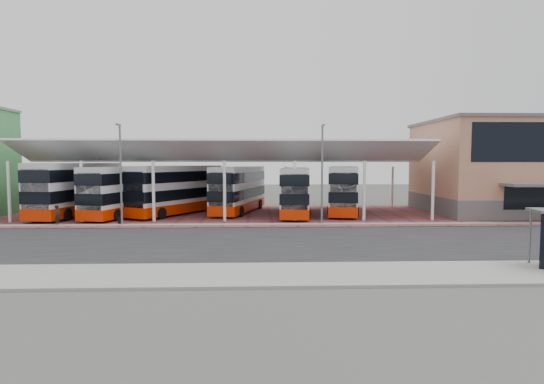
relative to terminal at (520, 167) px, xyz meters
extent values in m
plane|color=#42443F|center=(-23.00, -13.92, -4.66)|extent=(140.00, 140.00, 0.00)
cube|color=black|center=(-23.00, -14.92, -4.65)|extent=(120.00, 14.00, 0.02)
cube|color=brown|center=(-21.00, -0.92, -4.63)|extent=(72.00, 16.00, 0.06)
cube|color=gray|center=(-23.00, -22.92, -4.59)|extent=(120.00, 4.00, 0.14)
cube|color=gray|center=(-23.00, -7.72, -4.59)|extent=(120.00, 0.80, 0.14)
cube|color=#E2D900|center=(-23.00, -20.92, -4.63)|extent=(120.00, 0.12, 0.01)
cube|color=#E2D900|center=(-23.00, -20.62, -4.63)|extent=(120.00, 0.12, 0.01)
cylinder|color=white|center=(-47.00, -5.42, -2.06)|extent=(0.26, 0.26, 5.20)
cylinder|color=white|center=(-47.00, 5.58, -2.36)|extent=(0.26, 0.26, 4.60)
cylinder|color=white|center=(-41.00, -5.42, -2.06)|extent=(0.26, 0.26, 5.20)
cylinder|color=white|center=(-41.00, 5.58, -2.36)|extent=(0.26, 0.26, 4.60)
cylinder|color=white|center=(-35.00, -5.42, -2.06)|extent=(0.26, 0.26, 5.20)
cylinder|color=white|center=(-35.00, 5.58, -2.36)|extent=(0.26, 0.26, 4.60)
cylinder|color=white|center=(-29.00, -5.42, -2.06)|extent=(0.26, 0.26, 5.20)
cylinder|color=white|center=(-29.00, 5.58, -2.36)|extent=(0.26, 0.26, 4.60)
cylinder|color=white|center=(-23.00, -5.42, -2.06)|extent=(0.26, 0.26, 5.20)
cylinder|color=white|center=(-23.00, 5.58, -2.36)|extent=(0.26, 0.26, 4.60)
cylinder|color=white|center=(-17.00, -5.42, -2.06)|extent=(0.26, 0.26, 5.20)
cylinder|color=white|center=(-17.00, 5.58, -2.36)|extent=(0.26, 0.26, 4.60)
cylinder|color=white|center=(-11.00, -5.42, -2.06)|extent=(0.26, 0.26, 5.20)
cylinder|color=white|center=(-11.00, 5.58, -2.36)|extent=(0.26, 0.26, 4.60)
cube|color=silver|center=(-29.00, -3.22, 1.44)|extent=(37.00, 4.95, 1.95)
cube|color=silver|center=(-29.00, 2.38, 1.24)|extent=(37.00, 7.12, 1.43)
cube|color=#5A5755|center=(0.00, 0.08, -3.76)|extent=(18.00, 12.00, 1.80)
cube|color=tan|center=(0.00, 0.08, 0.74)|extent=(18.00, 12.00, 7.20)
cube|color=#5A5755|center=(0.00, 0.08, 4.44)|extent=(18.40, 12.40, 0.30)
cylinder|color=slate|center=(-37.00, -7.62, -0.66)|extent=(0.16, 0.16, 8.00)
cube|color=slate|center=(-37.00, -7.92, 3.34)|extent=(0.15, 0.90, 0.15)
cylinder|color=slate|center=(-21.00, -7.62, -0.66)|extent=(0.16, 0.16, 8.00)
cube|color=slate|center=(-21.00, -7.92, 3.34)|extent=(0.15, 0.90, 0.15)
cube|color=silver|center=(-43.28, -0.80, -1.98)|extent=(4.60, 12.27, 4.69)
cube|color=red|center=(-43.28, -0.80, -3.89)|extent=(4.65, 12.32, 0.98)
cube|color=black|center=(-43.28, -0.80, -2.47)|extent=(4.65, 12.32, 1.04)
cube|color=black|center=(-43.28, -0.80, -0.73)|extent=(4.65, 12.32, 1.04)
cube|color=black|center=(-44.22, -6.66, -2.09)|extent=(2.44, 0.50, 3.92)
cylinder|color=black|center=(-45.24, -4.37, -4.05)|extent=(0.47, 1.12, 1.09)
cylinder|color=black|center=(-42.54, -4.80, -4.05)|extent=(0.47, 1.12, 1.09)
cylinder|color=black|center=(-44.01, 3.21, -4.05)|extent=(0.47, 1.12, 1.09)
cylinder|color=black|center=(-41.32, 2.77, -4.05)|extent=(0.47, 1.12, 1.09)
cube|color=silver|center=(-38.56, -1.32, -2.17)|extent=(5.23, 11.43, 4.36)
cube|color=red|center=(-38.56, -1.32, -3.94)|extent=(5.28, 11.48, 0.91)
cube|color=black|center=(-38.56, -1.32, -2.62)|extent=(5.28, 11.48, 0.96)
cube|color=black|center=(-38.56, -1.32, -1.00)|extent=(5.28, 11.48, 0.96)
cube|color=black|center=(-39.94, -6.67, -2.27)|extent=(2.23, 0.67, 3.65)
cylinder|color=black|center=(-40.68, -4.46, -4.09)|extent=(0.53, 1.05, 1.01)
cylinder|color=black|center=(-38.22, -5.09, -4.09)|extent=(0.53, 1.05, 1.01)
cylinder|color=black|center=(-38.90, 2.45, -4.09)|extent=(0.53, 1.05, 1.01)
cylinder|color=black|center=(-36.45, 1.81, -4.09)|extent=(0.53, 1.05, 1.01)
cube|color=silver|center=(-34.01, -0.15, -2.12)|extent=(7.89, 11.13, 4.44)
cube|color=red|center=(-34.01, -0.15, -3.93)|extent=(7.95, 11.18, 0.93)
cube|color=black|center=(-34.01, -0.15, -2.59)|extent=(7.95, 11.18, 0.98)
cube|color=black|center=(-34.01, -0.15, -0.94)|extent=(7.95, 11.18, 0.98)
cube|color=black|center=(-36.82, -5.03, -2.23)|extent=(2.06, 1.25, 3.72)
cylinder|color=black|center=(-36.94, -2.66, -4.08)|extent=(0.76, 1.04, 1.03)
cylinder|color=black|center=(-34.70, -3.94, -4.08)|extent=(0.76, 1.04, 1.03)
cylinder|color=black|center=(-33.32, 3.64, -4.08)|extent=(0.76, 1.04, 1.03)
cylinder|color=black|center=(-31.08, 2.36, -4.08)|extent=(0.76, 1.04, 1.03)
cube|color=silver|center=(-28.05, 1.21, -2.18)|extent=(5.24, 11.37, 4.34)
cube|color=red|center=(-28.05, 1.21, -3.94)|extent=(5.29, 11.42, 0.91)
cube|color=black|center=(-28.05, 1.21, -2.63)|extent=(5.29, 11.42, 0.96)
cube|color=black|center=(-28.05, 1.21, -1.02)|extent=(5.29, 11.42, 0.96)
cube|color=black|center=(-29.44, -4.11, -2.28)|extent=(2.22, 0.67, 3.63)
cylinder|color=black|center=(-30.16, -1.91, -4.09)|extent=(0.53, 1.05, 1.01)
cylinder|color=black|center=(-27.72, -2.55, -4.09)|extent=(0.53, 1.05, 1.01)
cylinder|color=black|center=(-28.37, 4.96, -4.09)|extent=(0.53, 1.05, 1.01)
cylinder|color=black|center=(-25.93, 4.32, -4.09)|extent=(0.53, 1.05, 1.01)
cube|color=silver|center=(-22.60, -1.16, -2.23)|extent=(3.53, 11.04, 4.24)
cube|color=red|center=(-22.60, -1.16, -3.96)|extent=(3.57, 11.09, 0.89)
cube|color=black|center=(-22.60, -1.16, -2.68)|extent=(3.57, 11.09, 0.94)
cube|color=black|center=(-22.60, -1.16, -1.10)|extent=(3.57, 11.09, 0.94)
cube|color=black|center=(-23.13, -6.51, -2.33)|extent=(2.22, 0.32, 3.55)
cylinder|color=black|center=(-24.17, -4.50, -4.11)|extent=(0.37, 1.01, 0.99)
cylinder|color=black|center=(-21.71, -4.74, -4.11)|extent=(0.37, 1.01, 0.99)
cylinder|color=black|center=(-23.48, 2.41, -4.11)|extent=(0.37, 1.01, 0.99)
cylinder|color=black|center=(-21.03, 2.17, -4.11)|extent=(0.37, 1.01, 0.99)
cube|color=silver|center=(-17.66, 0.20, -2.17)|extent=(4.71, 11.40, 4.34)
cube|color=red|center=(-17.66, 0.20, -3.94)|extent=(4.76, 11.44, 0.91)
cube|color=black|center=(-17.66, 0.20, -2.63)|extent=(4.76, 11.44, 0.96)
cube|color=black|center=(-17.66, 0.20, -1.01)|extent=(4.76, 11.44, 0.96)
cube|color=black|center=(-18.77, -5.19, -2.28)|extent=(2.25, 0.56, 3.64)
cylinder|color=black|center=(-19.62, -3.03, -4.09)|extent=(0.48, 1.05, 1.01)
cylinder|color=black|center=(-17.14, -3.54, -4.09)|extent=(0.48, 1.05, 1.01)
cylinder|color=black|center=(-18.19, 3.94, -4.09)|extent=(0.48, 1.05, 1.01)
cylinder|color=black|center=(-15.71, 3.43, -4.09)|extent=(0.48, 1.05, 1.01)
imported|color=black|center=(-41.96, -7.77, -3.76)|extent=(0.45, 0.65, 1.69)
cube|color=black|center=(-37.36, -6.91, -4.31)|extent=(0.33, 0.24, 0.57)
cylinder|color=slate|center=(-12.83, -21.40, -3.21)|extent=(0.12, 0.12, 2.61)
camera|label=1|loc=(-26.19, -41.51, 0.41)|focal=28.00mm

